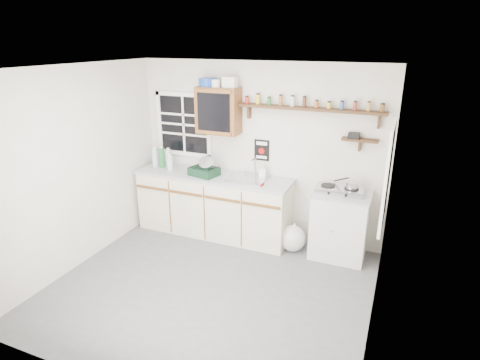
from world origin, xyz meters
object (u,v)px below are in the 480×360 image
at_px(main_cabinet, 214,204).
at_px(upper_cabinet, 218,111).
at_px(dish_rack, 205,169).
at_px(right_cabinet, 340,225).
at_px(hotplate, 339,190).
at_px(spice_shelf, 310,108).

xyz_separation_m(main_cabinet, upper_cabinet, (0.03, 0.14, 1.36)).
bearing_deg(dish_rack, upper_cabinet, 72.49).
relative_size(main_cabinet, upper_cabinet, 3.55).
height_order(main_cabinet, dish_rack, dish_rack).
height_order(right_cabinet, hotplate, hotplate).
bearing_deg(spice_shelf, upper_cabinet, -176.88).
height_order(right_cabinet, dish_rack, dish_rack).
height_order(main_cabinet, upper_cabinet, upper_cabinet).
bearing_deg(right_cabinet, dish_rack, -177.16).
height_order(main_cabinet, spice_shelf, spice_shelf).
bearing_deg(dish_rack, spice_shelf, 24.42).
distance_m(right_cabinet, hotplate, 0.49).
bearing_deg(right_cabinet, upper_cabinet, 176.24).
height_order(upper_cabinet, spice_shelf, upper_cabinet).
relative_size(right_cabinet, spice_shelf, 0.48).
relative_size(spice_shelf, dish_rack, 4.33).
height_order(main_cabinet, hotplate, hotplate).
bearing_deg(spice_shelf, hotplate, -22.88).
bearing_deg(upper_cabinet, right_cabinet, -3.76).
relative_size(main_cabinet, spice_shelf, 1.21).
distance_m(dish_rack, hotplate, 1.89).
bearing_deg(main_cabinet, upper_cabinet, 76.32).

